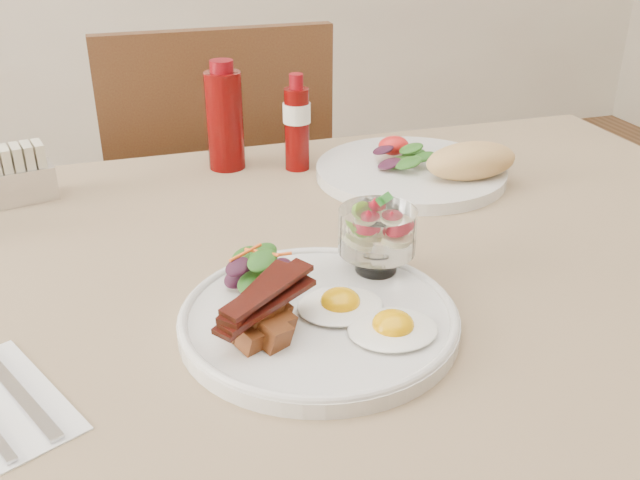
# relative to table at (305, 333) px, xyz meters

# --- Properties ---
(table) EXTENTS (1.33, 0.88, 0.75)m
(table) POSITION_rel_table_xyz_m (0.00, 0.00, 0.00)
(table) COLOR #513519
(table) RESTS_ON ground
(chair_far) EXTENTS (0.42, 0.42, 0.93)m
(chair_far) POSITION_rel_table_xyz_m (0.00, 0.66, -0.14)
(chair_far) COLOR #513519
(chair_far) RESTS_ON ground
(main_plate) EXTENTS (0.28, 0.28, 0.02)m
(main_plate) POSITION_rel_table_xyz_m (-0.02, -0.12, 0.10)
(main_plate) COLOR silver
(main_plate) RESTS_ON table
(fried_eggs) EXTENTS (0.14, 0.16, 0.02)m
(fried_eggs) POSITION_rel_table_xyz_m (0.02, -0.15, 0.11)
(fried_eggs) COLOR white
(fried_eggs) RESTS_ON main_plate
(bacon_potato_pile) EXTENTS (0.11, 0.09, 0.05)m
(bacon_potato_pile) POSITION_rel_table_xyz_m (-0.08, -0.14, 0.13)
(bacon_potato_pile) COLOR brown
(bacon_potato_pile) RESTS_ON main_plate
(side_salad) EXTENTS (0.08, 0.07, 0.04)m
(side_salad) POSITION_rel_table_xyz_m (-0.06, -0.05, 0.12)
(side_salad) COLOR #1D4A13
(side_salad) RESTS_ON main_plate
(fruit_cup) EXTENTS (0.08, 0.08, 0.09)m
(fruit_cup) POSITION_rel_table_xyz_m (0.07, -0.05, 0.15)
(fruit_cup) COLOR white
(fruit_cup) RESTS_ON main_plate
(second_plate) EXTENTS (0.29, 0.29, 0.07)m
(second_plate) POSITION_rel_table_xyz_m (0.25, 0.21, 0.11)
(second_plate) COLOR silver
(second_plate) RESTS_ON table
(ketchup_bottle) EXTENTS (0.07, 0.07, 0.17)m
(ketchup_bottle) POSITION_rel_table_xyz_m (-0.02, 0.35, 0.17)
(ketchup_bottle) COLOR #580505
(ketchup_bottle) RESTS_ON table
(hot_sauce_bottle) EXTENTS (0.06, 0.06, 0.15)m
(hot_sauce_bottle) POSITION_rel_table_xyz_m (0.08, 0.32, 0.16)
(hot_sauce_bottle) COLOR #580505
(hot_sauce_bottle) RESTS_ON table
(sugar_caddy) EXTENTS (0.10, 0.07, 0.08)m
(sugar_caddy) POSITION_rel_table_xyz_m (-0.32, 0.31, 0.12)
(sugar_caddy) COLOR silver
(sugar_caddy) RESTS_ON table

